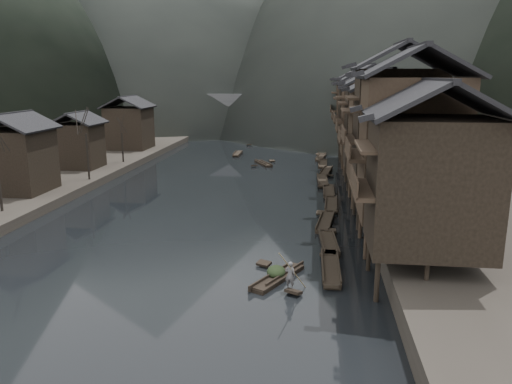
# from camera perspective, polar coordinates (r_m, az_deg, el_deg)

# --- Properties ---
(water) EXTENTS (300.00, 300.00, 0.00)m
(water) POSITION_cam_1_polar(r_m,az_deg,el_deg) (41.55, -8.06, -5.08)
(water) COLOR black
(water) RESTS_ON ground
(right_bank) EXTENTS (40.00, 200.00, 1.80)m
(right_bank) POSITION_cam_1_polar(r_m,az_deg,el_deg) (82.72, 24.13, 3.69)
(right_bank) COLOR #2D2823
(right_bank) RESTS_ON ground
(left_bank) EXTENTS (40.00, 200.00, 1.20)m
(left_bank) POSITION_cam_1_polar(r_m,az_deg,el_deg) (91.18, -23.15, 4.38)
(left_bank) COLOR #2D2823
(left_bank) RESTS_ON ground
(stilt_houses) EXTENTS (9.00, 67.60, 15.86)m
(stilt_houses) POSITION_cam_1_polar(r_m,az_deg,el_deg) (57.73, 13.85, 8.90)
(stilt_houses) COLOR black
(stilt_houses) RESTS_ON ground
(left_houses) EXTENTS (8.10, 53.20, 8.73)m
(left_houses) POSITION_cam_1_polar(r_m,az_deg,el_deg) (66.31, -21.10, 6.03)
(left_houses) COLOR black
(left_houses) RESTS_ON left_bank
(bare_trees) EXTENTS (3.86, 43.07, 7.73)m
(bare_trees) POSITION_cam_1_polar(r_m,az_deg,el_deg) (55.11, -23.14, 5.49)
(bare_trees) COLOR black
(bare_trees) RESTS_ON left_bank
(moored_sampans) EXTENTS (2.54, 67.99, 0.47)m
(moored_sampans) POSITION_cam_1_polar(r_m,az_deg,el_deg) (63.58, 7.82, 1.53)
(moored_sampans) COLOR black
(moored_sampans) RESTS_ON water
(midriver_boats) EXTENTS (7.40, 45.68, 0.45)m
(midriver_boats) POSITION_cam_1_polar(r_m,az_deg,el_deg) (92.17, 0.77, 5.27)
(midriver_boats) COLOR black
(midriver_boats) RESTS_ON water
(stone_bridge) EXTENTS (40.00, 6.00, 9.00)m
(stone_bridge) POSITION_cam_1_polar(r_m,az_deg,el_deg) (110.84, 1.49, 9.16)
(stone_bridge) COLOR #4C4C4F
(stone_bridge) RESTS_ON ground
(hero_sampan) EXTENTS (3.39, 5.38, 0.44)m
(hero_sampan) POSITION_cam_1_polar(r_m,az_deg,el_deg) (32.83, 2.48, -9.65)
(hero_sampan) COLOR black
(hero_sampan) RESTS_ON water
(cargo_heap) EXTENTS (1.23, 1.61, 0.74)m
(cargo_heap) POSITION_cam_1_polar(r_m,az_deg,el_deg) (32.82, 2.32, -8.51)
(cargo_heap) COLOR black
(cargo_heap) RESTS_ON hero_sampan
(boatman) EXTENTS (0.73, 0.58, 1.75)m
(boatman) POSITION_cam_1_polar(r_m,az_deg,el_deg) (30.75, 3.93, -9.04)
(boatman) COLOR #5C5C5F
(boatman) RESTS_ON hero_sampan
(bamboo_pole) EXTENTS (1.75, 1.81, 3.02)m
(bamboo_pole) POSITION_cam_1_polar(r_m,az_deg,el_deg) (29.92, 4.38, -4.82)
(bamboo_pole) COLOR #8C7A51
(bamboo_pole) RESTS_ON boatman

